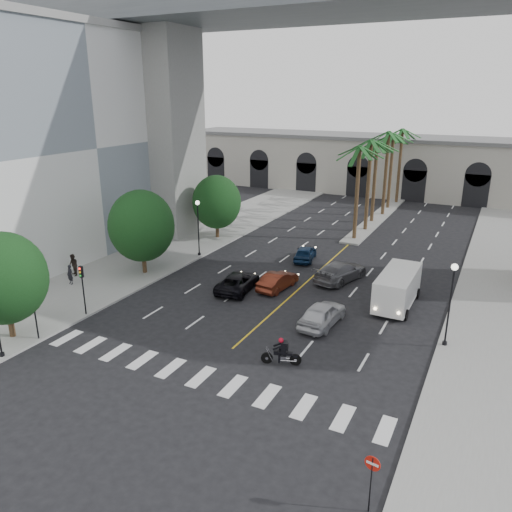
{
  "coord_description": "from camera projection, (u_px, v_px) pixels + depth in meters",
  "views": [
    {
      "loc": [
        13.31,
        -21.29,
        14.78
      ],
      "look_at": [
        -0.41,
        6.0,
        4.65
      ],
      "focal_mm": 35.0,
      "sensor_mm": 36.0,
      "label": 1
    }
  ],
  "objects": [
    {
      "name": "lamp_post_right",
      "position": [
        451.0,
        298.0,
        29.29
      ],
      "size": [
        0.4,
        0.4,
        5.35
      ],
      "color": "black",
      "rests_on": "ground"
    },
    {
      "name": "median",
      "position": [
        377.0,
        218.0,
        60.58
      ],
      "size": [
        2.0,
        24.0,
        0.2
      ],
      "primitive_type": "cube",
      "color": "gray",
      "rests_on": "ground"
    },
    {
      "name": "pier_building",
      "position": [
        407.0,
        166.0,
        73.68
      ],
      "size": [
        71.0,
        10.5,
        8.5
      ],
      "color": "#B2B0A0",
      "rests_on": "ground"
    },
    {
      "name": "traffic_signal_far",
      "position": [
        82.0,
        282.0,
        33.68
      ],
      "size": [
        0.25,
        0.18,
        3.65
      ],
      "color": "black",
      "rests_on": "ground"
    },
    {
      "name": "car_c",
      "position": [
        238.0,
        282.0,
        38.71
      ],
      "size": [
        2.81,
        5.16,
        1.37
      ],
      "primitive_type": "imported",
      "rotation": [
        0.0,
        0.0,
        3.25
      ],
      "color": "black",
      "rests_on": "ground"
    },
    {
      "name": "palm_d",
      "position": [
        389.0,
        136.0,
        59.2
      ],
      "size": [
        3.2,
        3.2,
        10.9
      ],
      "color": "#47331E",
      "rests_on": "ground"
    },
    {
      "name": "car_d",
      "position": [
        340.0,
        271.0,
        40.66
      ],
      "size": [
        3.62,
        5.91,
        1.6
      ],
      "primitive_type": "imported",
      "rotation": [
        0.0,
        0.0,
        2.87
      ],
      "color": "slate",
      "rests_on": "ground"
    },
    {
      "name": "street_tree_near",
      "position": [
        3.0,
        278.0,
        30.12
      ],
      "size": [
        5.2,
        5.2,
        6.89
      ],
      "color": "#382616",
      "rests_on": "ground"
    },
    {
      "name": "sidewalk_left",
      "position": [
        162.0,
        253.0,
        47.48
      ],
      "size": [
        8.0,
        100.0,
        0.15
      ],
      "primitive_type": "cube",
      "color": "gray",
      "rests_on": "ground"
    },
    {
      "name": "palm_c",
      "position": [
        377.0,
        146.0,
        56.19
      ],
      "size": [
        3.2,
        3.2,
        10.1
      ],
      "color": "#47331E",
      "rests_on": "ground"
    },
    {
      "name": "cargo_van",
      "position": [
        397.0,
        288.0,
        35.61
      ],
      "size": [
        2.49,
        6.06,
        2.57
      ],
      "rotation": [
        0.0,
        0.0,
        -0.01
      ],
      "color": "silver",
      "rests_on": "ground"
    },
    {
      "name": "palm_e",
      "position": [
        393.0,
        138.0,
        62.85
      ],
      "size": [
        3.2,
        3.2,
        10.4
      ],
      "color": "#47331E",
      "rests_on": "ground"
    },
    {
      "name": "car_e",
      "position": [
        305.0,
        253.0,
        45.55
      ],
      "size": [
        2.37,
        4.3,
        1.38
      ],
      "primitive_type": "imported",
      "rotation": [
        0.0,
        0.0,
        3.33
      ],
      "color": "#0D2241",
      "rests_on": "ground"
    },
    {
      "name": "sidewalk_right",
      "position": [
        512.0,
        313.0,
        34.68
      ],
      "size": [
        8.0,
        100.0,
        0.15
      ],
      "primitive_type": "cube",
      "color": "gray",
      "rests_on": "ground"
    },
    {
      "name": "palm_a",
      "position": [
        360.0,
        151.0,
        49.26
      ],
      "size": [
        3.2,
        3.2,
        10.3
      ],
      "color": "#47331E",
      "rests_on": "ground"
    },
    {
      "name": "palm_b",
      "position": [
        371.0,
        145.0,
        52.53
      ],
      "size": [
        3.2,
        3.2,
        10.6
      ],
      "color": "#47331E",
      "rests_on": "ground"
    },
    {
      "name": "do_not_enter_sign",
      "position": [
        372.0,
        472.0,
        17.89
      ],
      "size": [
        0.6,
        0.12,
        2.46
      ],
      "rotation": [
        0.0,
        0.0,
        -0.15
      ],
      "color": "black",
      "rests_on": "ground"
    },
    {
      "name": "ground",
      "position": [
        215.0,
        364.0,
        28.38
      ],
      "size": [
        140.0,
        140.0,
        0.0
      ],
      "primitive_type": "plane",
      "color": "black",
      "rests_on": "ground"
    },
    {
      "name": "pedestrian_a",
      "position": [
        70.0,
        275.0,
        39.53
      ],
      "size": [
        0.63,
        0.46,
        1.59
      ],
      "primitive_type": "imported",
      "rotation": [
        0.0,
        0.0,
        -0.14
      ],
      "color": "black",
      "rests_on": "sidewalk_left"
    },
    {
      "name": "car_b",
      "position": [
        278.0,
        281.0,
        38.94
      ],
      "size": [
        1.94,
        4.35,
        1.39
      ],
      "primitive_type": "imported",
      "rotation": [
        0.0,
        0.0,
        3.03
      ],
      "color": "#541D10",
      "rests_on": "ground"
    },
    {
      "name": "bridge",
      "position": [
        389.0,
        42.0,
        39.75
      ],
      "size": [
        75.0,
        13.0,
        26.0
      ],
      "color": "gray",
      "rests_on": "ground"
    },
    {
      "name": "pedestrian_b",
      "position": [
        73.0,
        265.0,
        41.27
      ],
      "size": [
        1.12,
        1.03,
        1.85
      ],
      "primitive_type": "imported",
      "rotation": [
        0.0,
        0.0,
        -0.46
      ],
      "color": "black",
      "rests_on": "sidewalk_left"
    },
    {
      "name": "street_tree_far",
      "position": [
        217.0,
        202.0,
        51.36
      ],
      "size": [
        5.04,
        5.04,
        6.68
      ],
      "color": "#382616",
      "rests_on": "ground"
    },
    {
      "name": "lamp_post_left_far",
      "position": [
        198.0,
        223.0,
        45.8
      ],
      "size": [
        0.4,
        0.4,
        5.35
      ],
      "color": "black",
      "rests_on": "ground"
    },
    {
      "name": "building_left",
      "position": [
        32.0,
        141.0,
        46.83
      ],
      "size": [
        16.5,
        32.5,
        20.6
      ],
      "color": "silver",
      "rests_on": "ground"
    },
    {
      "name": "street_tree_mid",
      "position": [
        142.0,
        226.0,
        41.08
      ],
      "size": [
        5.44,
        5.44,
        7.21
      ],
      "color": "#382616",
      "rests_on": "ground"
    },
    {
      "name": "traffic_signal_near",
      "position": [
        33.0,
        303.0,
        30.29
      ],
      "size": [
        0.25,
        0.18,
        3.65
      ],
      "color": "black",
      "rests_on": "ground"
    },
    {
      "name": "car_a",
      "position": [
        322.0,
        314.0,
        32.92
      ],
      "size": [
        2.21,
        4.79,
        1.59
      ],
      "primitive_type": "imported",
      "rotation": [
        0.0,
        0.0,
        3.07
      ],
      "color": "#B5B6BA",
      "rests_on": "ground"
    },
    {
      "name": "motorcycle_rider",
      "position": [
        282.0,
        352.0,
        28.14
      ],
      "size": [
        2.21,
        0.92,
        1.66
      ],
      "rotation": [
        0.0,
        0.0,
        0.34
      ],
      "color": "black",
      "rests_on": "ground"
    },
    {
      "name": "palm_f",
      "position": [
        402.0,
        133.0,
        66.02
      ],
      "size": [
        3.2,
        3.2,
        10.7
      ],
      "color": "#47331E",
      "rests_on": "ground"
    }
  ]
}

